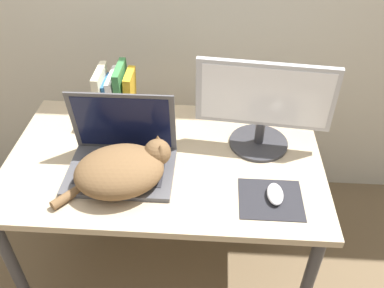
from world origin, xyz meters
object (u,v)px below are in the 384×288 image
Objects in this scene: external_monitor at (263,105)px; book_row at (116,95)px; computer_mouse at (275,194)px; laptop at (121,156)px; cat at (122,170)px.

book_row is at bearing 165.70° from external_monitor.
book_row reaches higher than computer_mouse.
cat is at bearing -75.91° from laptop.
laptop is 0.09m from cat.
external_monitor is at bearing -14.30° from book_row.
book_row is at bearing 104.00° from laptop.
computer_mouse is at bearing -12.27° from laptop.
cat is 3.91× the size of computer_mouse.
laptop is at bearing -76.00° from book_row.
book_row is at bearing 104.02° from cat.
external_monitor reaches higher than book_row.
external_monitor reaches higher than cat.
external_monitor reaches higher than laptop.
computer_mouse is 0.77m from book_row.
computer_mouse is (0.04, -0.29, -0.17)m from external_monitor.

